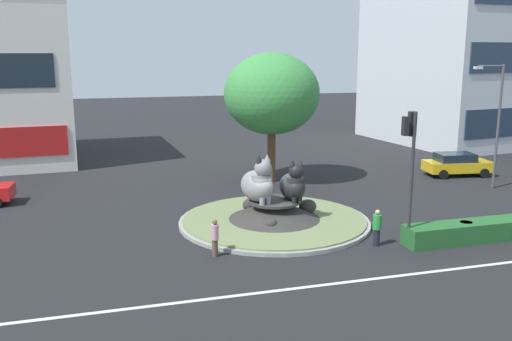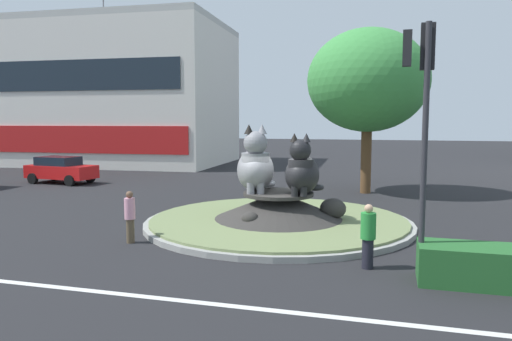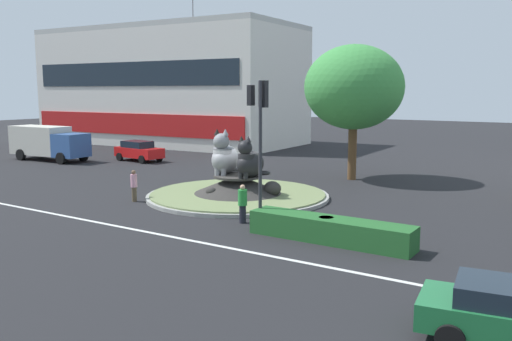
# 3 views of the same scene
# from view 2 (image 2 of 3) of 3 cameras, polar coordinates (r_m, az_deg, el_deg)

# --- Properties ---
(ground_plane) EXTENTS (160.00, 160.00, 0.00)m
(ground_plane) POSITION_cam_2_polar(r_m,az_deg,el_deg) (17.48, 2.63, -6.44)
(ground_plane) COLOR black
(lane_centreline) EXTENTS (112.00, 0.20, 0.01)m
(lane_centreline) POSITION_cam_2_polar(r_m,az_deg,el_deg) (10.43, -7.23, -15.13)
(lane_centreline) COLOR silver
(lane_centreline) RESTS_ON ground
(roundabout_island) EXTENTS (9.52, 9.52, 1.19)m
(roundabout_island) POSITION_cam_2_polar(r_m,az_deg,el_deg) (17.41, 2.68, -5.08)
(roundabout_island) COLOR gray
(roundabout_island) RESTS_ON ground
(cat_statue_grey) EXTENTS (1.86, 2.71, 2.42)m
(cat_statue_grey) POSITION_cam_2_polar(r_m,az_deg,el_deg) (17.37, -0.04, 0.43)
(cat_statue_grey) COLOR gray
(cat_statue_grey) RESTS_ON roundabout_island
(cat_statue_black) EXTENTS (1.30, 2.10, 2.13)m
(cat_statue_black) POSITION_cam_2_polar(r_m,az_deg,el_deg) (16.77, 5.45, -0.16)
(cat_statue_black) COLOR black
(cat_statue_black) RESTS_ON roundabout_island
(traffic_light_mast) EXTENTS (0.72, 0.52, 5.95)m
(traffic_light_mast) POSITION_cam_2_polar(r_m,az_deg,el_deg) (11.84, 19.06, 8.38)
(traffic_light_mast) COLOR #2D2D33
(traffic_light_mast) RESTS_ON ground
(shophouse_block) EXTENTS (27.78, 13.90, 17.53)m
(shophouse_block) POSITION_cam_2_polar(r_m,az_deg,el_deg) (46.78, -20.56, 8.31)
(shophouse_block) COLOR silver
(shophouse_block) RESTS_ON ground
(broadleaf_tree_behind_island) EXTENTS (6.12, 6.12, 8.36)m
(broadleaf_tree_behind_island) POSITION_cam_2_polar(r_m,az_deg,el_deg) (25.52, 13.05, 10.26)
(broadleaf_tree_behind_island) COLOR brown
(broadleaf_tree_behind_island) RESTS_ON ground
(pedestrian_pink_shirt) EXTENTS (0.33, 0.33, 1.60)m
(pedestrian_pink_shirt) POSITION_cam_2_polar(r_m,az_deg,el_deg) (15.31, -14.64, -5.16)
(pedestrian_pink_shirt) COLOR brown
(pedestrian_pink_shirt) RESTS_ON ground
(pedestrian_green_shirt) EXTENTS (0.38, 0.38, 1.65)m
(pedestrian_green_shirt) POSITION_cam_2_polar(r_m,az_deg,el_deg) (12.61, 13.08, -7.42)
(pedestrian_green_shirt) COLOR black
(pedestrian_green_shirt) RESTS_ON ground
(parked_car_right) EXTENTS (4.31, 2.26, 1.59)m
(parked_car_right) POSITION_cam_2_polar(r_m,az_deg,el_deg) (31.12, -22.04, 0.13)
(parked_car_right) COLOR red
(parked_car_right) RESTS_ON ground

